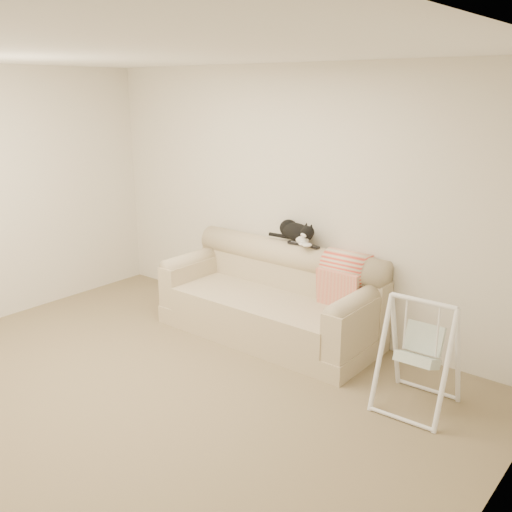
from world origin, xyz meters
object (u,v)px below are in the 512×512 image
(remote_a, at_px, (297,243))
(remote_b, at_px, (312,246))
(sofa, at_px, (273,300))
(baby_swing, at_px, (419,353))
(tuxedo_cat, at_px, (296,232))

(remote_a, xyz_separation_m, remote_b, (0.18, 0.01, -0.00))
(sofa, xyz_separation_m, remote_b, (0.30, 0.23, 0.56))
(remote_b, relative_size, baby_swing, 0.20)
(remote_b, height_order, tuxedo_cat, tuxedo_cat)
(tuxedo_cat, bearing_deg, sofa, -108.69)
(remote_b, bearing_deg, sofa, -141.60)
(tuxedo_cat, distance_m, baby_swing, 1.83)
(sofa, distance_m, baby_swing, 1.74)
(remote_a, height_order, baby_swing, remote_a)
(sofa, xyz_separation_m, remote_a, (0.12, 0.22, 0.56))
(sofa, relative_size, remote_b, 12.45)
(remote_a, height_order, remote_b, remote_a)
(sofa, distance_m, remote_b, 0.67)
(sofa, bearing_deg, remote_b, 38.40)
(remote_b, bearing_deg, baby_swing, -24.11)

